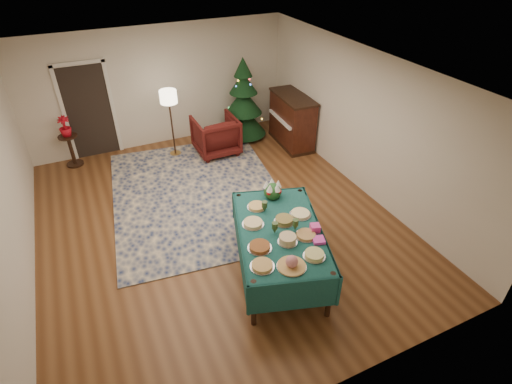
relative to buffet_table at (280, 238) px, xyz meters
name	(u,v)px	position (x,y,z in m)	size (l,w,h in m)	color
room_shell	(212,155)	(-0.44, 1.57, 0.70)	(7.00, 7.00, 7.00)	#593319
doorway	(89,110)	(-2.04, 5.05, 0.45)	(1.08, 0.04, 2.16)	black
rug	(197,193)	(-0.49, 2.54, -0.64)	(3.20, 4.20, 0.02)	#14234D
buffet_table	(280,238)	(0.00, 0.00, 0.00)	(1.78, 2.35, 0.81)	black
platter_0	(262,266)	(-0.56, -0.57, 0.18)	(0.32, 0.32, 0.05)	silver
platter_1	(292,263)	(-0.22, -0.73, 0.23)	(0.39, 0.39, 0.18)	silver
platter_2	(314,255)	(0.14, -0.69, 0.19)	(0.30, 0.30, 0.07)	silver
platter_3	(260,247)	(-0.44, -0.24, 0.19)	(0.34, 0.34, 0.06)	silver
platter_4	(288,239)	(-0.04, -0.29, 0.21)	(0.28, 0.28, 0.11)	silver
platter_5	(306,235)	(0.26, -0.29, 0.18)	(0.31, 0.31, 0.05)	silver
platter_6	(253,223)	(-0.31, 0.27, 0.19)	(0.33, 0.33, 0.06)	silver
platter_7	(284,220)	(0.13, 0.12, 0.20)	(0.30, 0.30, 0.08)	silver
platter_8	(300,214)	(0.44, 0.17, 0.18)	(0.33, 0.33, 0.05)	silver
platter_9	(257,206)	(-0.08, 0.62, 0.18)	(0.30, 0.30, 0.05)	silver
goblet_0	(265,207)	(-0.02, 0.47, 0.26)	(0.09, 0.09, 0.19)	#2D471E
goblet_1	(295,225)	(0.19, -0.11, 0.26)	(0.09, 0.09, 0.19)	#2D471E
goblet_2	(275,228)	(-0.11, -0.04, 0.26)	(0.09, 0.09, 0.19)	#2D471E
napkin_stack	(319,240)	(0.36, -0.45, 0.18)	(0.16, 0.16, 0.04)	#EF42C5
gift_box	(315,228)	(0.43, -0.24, 0.21)	(0.13, 0.13, 0.11)	#F143A9
centerpiece	(273,190)	(0.27, 0.77, 0.30)	(0.29, 0.29, 0.34)	#1E4C1E
armchair	(216,134)	(0.46, 3.98, -0.17)	(0.93, 0.87, 0.96)	#45110E
floor_lamp	(169,101)	(-0.44, 4.31, 0.64)	(0.37, 0.37, 1.52)	#A57F3F
side_table	(72,151)	(-2.59, 4.77, -0.31)	(0.40, 0.40, 0.71)	black
potted_plant	(66,131)	(-2.59, 4.77, 0.18)	(0.24, 0.44, 0.24)	red
christmas_tree	(244,103)	(1.38, 4.47, 0.23)	(1.27, 1.27, 1.97)	black
piano	(292,121)	(2.25, 3.64, -0.06)	(0.74, 1.43, 1.20)	black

